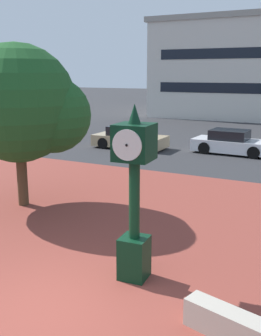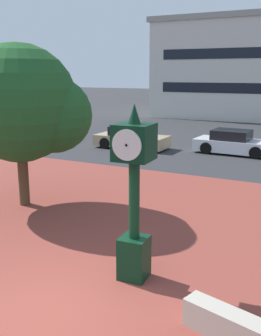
% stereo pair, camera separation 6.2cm
% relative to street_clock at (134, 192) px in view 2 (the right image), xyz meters
% --- Properties ---
extents(ground_plane, '(200.00, 200.00, 0.00)m').
position_rel_street_clock_xyz_m(ground_plane, '(-0.84, -1.89, -1.92)').
color(ground_plane, '#2D2D30').
extents(plaza_brick_paving, '(44.00, 14.92, 0.01)m').
position_rel_street_clock_xyz_m(plaza_brick_paving, '(-0.84, 1.57, -1.91)').
color(plaza_brick_paving, brown).
rests_on(plaza_brick_paving, ground).
extents(street_clock, '(0.78, 0.84, 3.70)m').
position_rel_street_clock_xyz_m(street_clock, '(0.00, 0.00, 0.00)').
color(street_clock, black).
rests_on(street_clock, ground).
extents(plaza_tree, '(4.01, 3.73, 5.21)m').
position_rel_street_clock_xyz_m(plaza_tree, '(-5.28, 2.84, 1.34)').
color(plaza_tree, '#4C3823').
rests_on(plaza_tree, ground).
extents(car_street_near, '(4.62, 2.11, 1.28)m').
position_rel_street_clock_xyz_m(car_street_near, '(-14.32, 13.49, -1.35)').
color(car_street_near, navy).
rests_on(car_street_near, ground).
extents(car_street_mid, '(4.30, 2.05, 1.28)m').
position_rel_street_clock_xyz_m(car_street_mid, '(-1.43, 14.67, -1.35)').
color(car_street_mid, silver).
rests_on(car_street_mid, ground).
extents(car_street_far, '(4.26, 1.94, 1.28)m').
position_rel_street_clock_xyz_m(car_street_far, '(-7.13, 13.55, -1.35)').
color(car_street_far, tan).
rests_on(car_street_far, ground).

